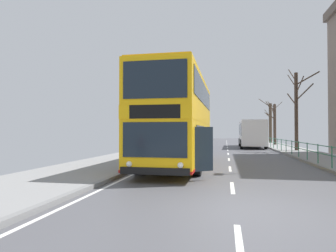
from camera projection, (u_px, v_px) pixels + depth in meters
name	position (u px, v px, depth m)	size (l,w,h in m)	color
ground	(204.00, 206.00, 6.93)	(15.80, 140.00, 0.20)	#4D4D52
double_decker_bus_main	(179.00, 120.00, 14.88)	(3.23, 10.34, 4.45)	#F4B20F
background_bus_far_lane	(252.00, 133.00, 33.05)	(2.77, 9.54, 2.94)	white
pedestrian_railing_far_kerb	(295.00, 146.00, 20.14)	(0.05, 34.54, 0.99)	#236B4C
bare_tree_far_00	(297.00, 108.00, 25.63)	(2.39, 3.31, 7.37)	#423328
bare_tree_far_01	(274.00, 123.00, 37.11)	(2.10, 3.10, 5.80)	#423328
bare_tree_far_02	(270.00, 122.00, 43.41)	(2.59, 2.55, 6.26)	#4C3D2D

